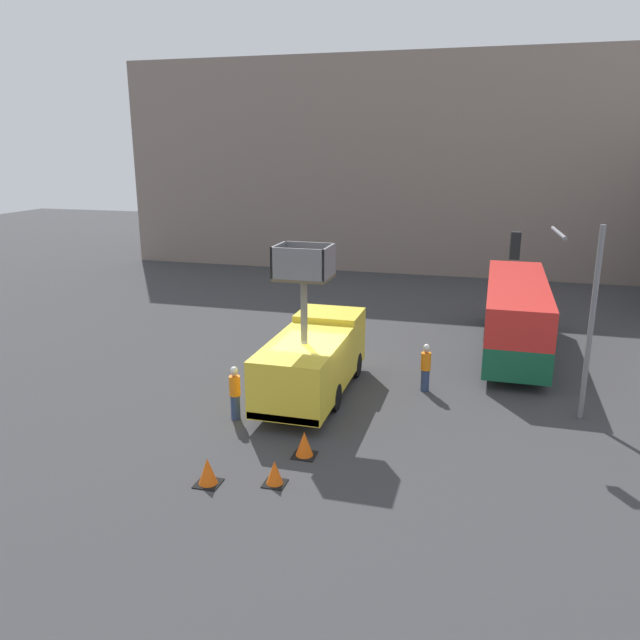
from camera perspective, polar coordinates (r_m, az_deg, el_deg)
name	(u,v)px	position (r m, az deg, el deg)	size (l,w,h in m)	color
ground_plane	(315,405)	(22.77, -0.50, -7.80)	(120.00, 120.00, 0.00)	#38383A
building_backdrop_far	(421,165)	(50.33, 9.22, 13.82)	(44.00, 10.00, 15.28)	gray
utility_truck	(313,357)	(23.12, -0.62, -3.39)	(2.51, 7.05, 5.85)	yellow
city_bus	(516,311)	(29.37, 17.46, 0.78)	(2.58, 10.63, 3.24)	#145638
traffic_light_pole	(566,292)	(22.10, 21.58, 2.38)	(2.89, 2.64, 6.65)	slate
road_worker_near_truck	(235,393)	(21.53, -7.78, -6.60)	(0.38, 0.38, 1.90)	navy
road_worker_directing	(426,368)	(24.06, 9.63, -4.31)	(0.38, 0.38, 1.87)	navy
traffic_cone_near_truck	(304,445)	(19.16, -1.44, -11.31)	(0.69, 0.69, 0.79)	black
traffic_cone_mid_road	(275,473)	(17.78, -4.17, -13.80)	(0.62, 0.62, 0.70)	black
traffic_cone_far_side	(208,472)	(17.98, -10.23, -13.51)	(0.69, 0.69, 0.78)	black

